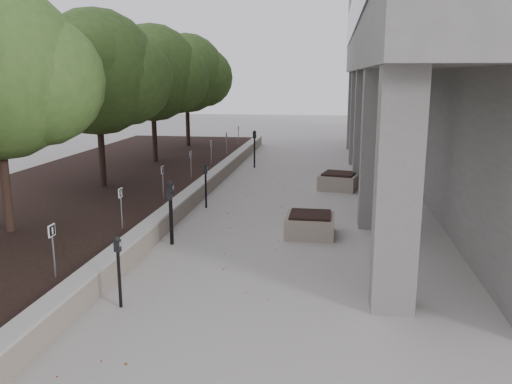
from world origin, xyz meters
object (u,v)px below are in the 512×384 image
Objects in this scene: crabapple_tree_5 at (187,90)px; parking_meter_1 at (119,272)px; crabapple_tree_3 at (98,99)px; parking_meter_4 at (206,186)px; parking_meter_3 at (171,213)px; planter_front at (310,224)px; parking_meter_2 at (171,217)px; parking_meter_5 at (255,149)px; planter_back at (339,181)px; crabapple_tree_4 at (153,94)px.

crabapple_tree_5 is 18.21m from parking_meter_1.
crabapple_tree_3 is 4.15× the size of parking_meter_4.
planter_front is (3.12, 1.18, -0.48)m from parking_meter_3.
parking_meter_4 is at bearing 80.78° from parking_meter_2.
parking_meter_4 is 0.83× the size of parking_meter_5.
planter_front is at bearing -41.11° from parking_meter_4.
parking_meter_5 is 1.29× the size of planter_back.
crabapple_tree_3 is 5.00m from crabapple_tree_4.
parking_meter_1 is at bearing -82.20° from parking_meter_3.
parking_meter_4 is 1.12× the size of planter_front.
planter_back is at bearing 50.60° from parking_meter_2.
parking_meter_3 is 3.38m from planter_front.
crabapple_tree_4 is 13.41m from parking_meter_1.
parking_meter_3 is (3.53, -9.21, -2.37)m from crabapple_tree_4.
parking_meter_1 is at bearing -93.49° from parking_meter_4.
crabapple_tree_3 is 1.00× the size of crabapple_tree_4.
crabapple_tree_5 is 4.15× the size of parking_meter_4.
crabapple_tree_3 reaches higher than parking_meter_3.
parking_meter_3 reaches higher than parking_meter_2.
crabapple_tree_4 is at bearing 116.17° from parking_meter_3.
planter_back is (7.38, -7.50, -2.83)m from crabapple_tree_5.
crabapple_tree_5 is at bearing 134.56° from planter_back.
parking_meter_5 is (0.39, 7.09, 0.14)m from parking_meter_4.
crabapple_tree_3 reaches higher than parking_meter_5.
crabapple_tree_3 is 7.84m from planter_front.
crabapple_tree_5 is at bearing 94.31° from parking_meter_2.
crabapple_tree_3 reaches higher than parking_meter_2.
parking_meter_3 is at bearing 53.16° from parking_meter_2.
parking_meter_1 is 0.83× the size of parking_meter_3.
crabapple_tree_5 is at bearing 109.15° from parking_meter_3.
crabapple_tree_4 and crabapple_tree_5 have the same top height.
planter_back is at bearing -18.69° from crabapple_tree_4.
crabapple_tree_3 reaches higher than planter_back.
planter_back is at bearing -45.44° from crabapple_tree_5.
parking_meter_1 is at bearing -110.01° from planter_back.
parking_meter_1 is 1.06× the size of planter_front.
planter_back is at bearing 18.73° from crabapple_tree_3.
parking_meter_4 is (3.49, -5.73, -2.46)m from crabapple_tree_4.
crabapple_tree_4 reaches higher than parking_meter_2.
parking_meter_5 is (0.35, 10.57, 0.04)m from parking_meter_3.
parking_meter_5 is at bearing 19.32° from crabapple_tree_4.
planter_front is at bearing -63.78° from parking_meter_5.
parking_meter_5 is (0.20, 14.01, 0.17)m from parking_meter_1.
planter_front is 5.58m from planter_back.
parking_meter_2 is 7.78m from planter_back.
crabapple_tree_5 is 4.64× the size of planter_front.
parking_meter_2 is (3.51, -9.24, -2.45)m from crabapple_tree_4.
crabapple_tree_3 reaches higher than parking_meter_1.
planter_back is (3.70, 10.16, -0.34)m from parking_meter_1.
crabapple_tree_4 is 4.15× the size of parking_meter_4.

